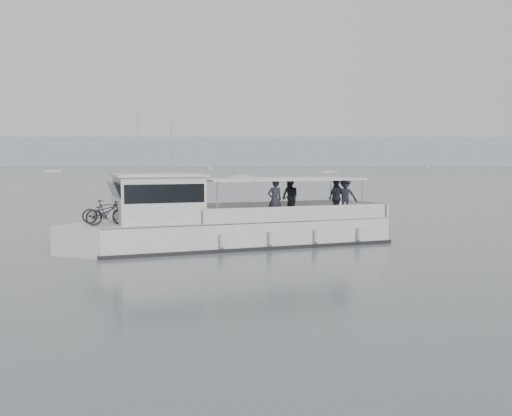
{
  "coord_description": "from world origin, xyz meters",
  "views": [
    {
      "loc": [
        2.37,
        -23.0,
        3.52
      ],
      "look_at": [
        2.83,
        1.19,
        1.6
      ],
      "focal_mm": 40.0,
      "sensor_mm": 36.0,
      "label": 1
    }
  ],
  "objects": [
    {
      "name": "ground",
      "position": [
        0.0,
        0.0,
        0.0
      ],
      "size": [
        1400.0,
        1400.0,
        0.0
      ],
      "primitive_type": "plane",
      "color": "#525C61",
      "rests_on": "ground"
    },
    {
      "name": "headland",
      "position": [
        0.0,
        560.0,
        14.0
      ],
      "size": [
        1400.0,
        90.0,
        28.0
      ],
      "primitive_type": "cube",
      "color": "#939EA8",
      "rests_on": "ground"
    },
    {
      "name": "tour_boat",
      "position": [
        1.18,
        0.78,
        0.97
      ],
      "size": [
        13.81,
        7.41,
        5.89
      ],
      "rotation": [
        0.0,
        0.0,
        0.34
      ],
      "color": "silver",
      "rests_on": "ground"
    },
    {
      "name": "moored_fleet",
      "position": [
        -30.55,
        222.09,
        0.36
      ],
      "size": [
        420.44,
        340.33,
        10.13
      ],
      "color": "silver",
      "rests_on": "ground"
    }
  ]
}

